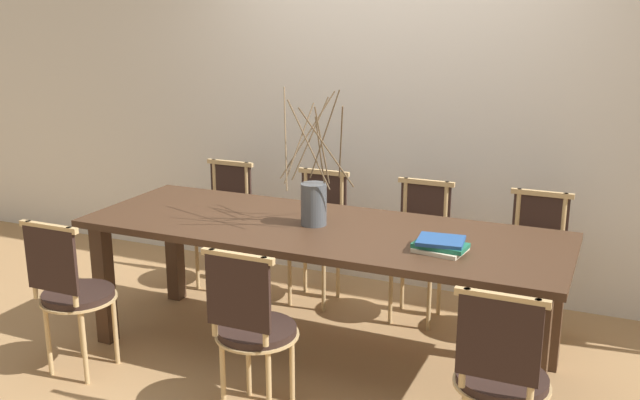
{
  "coord_description": "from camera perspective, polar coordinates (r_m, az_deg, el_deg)",
  "views": [
    {
      "loc": [
        1.5,
        -3.41,
        1.92
      ],
      "look_at": [
        0.0,
        0.0,
        0.92
      ],
      "focal_mm": 40.0,
      "sensor_mm": 36.0,
      "label": 1
    }
  ],
  "objects": [
    {
      "name": "ground_plane",
      "position": [
        4.19,
        0.0,
        -12.18
      ],
      "size": [
        16.0,
        16.0,
        0.0
      ],
      "primitive_type": "plane",
      "color": "#A87F51"
    },
    {
      "name": "wall_rear",
      "position": [
        4.9,
        5.99,
        11.27
      ],
      "size": [
        12.0,
        0.06,
        3.2
      ],
      "color": "silver",
      "rests_on": "ground_plane"
    },
    {
      "name": "dining_table",
      "position": [
        3.93,
        0.0,
        -3.44
      ],
      "size": [
        2.66,
        0.92,
        0.77
      ],
      "color": "#422B1C",
      "rests_on": "ground_plane"
    },
    {
      "name": "chair_near_leftend",
      "position": [
        4.01,
        -19.25,
        -6.77
      ],
      "size": [
        0.4,
        0.4,
        0.88
      ],
      "color": "black",
      "rests_on": "ground_plane"
    },
    {
      "name": "chair_near_left",
      "position": [
        3.41,
        -5.45,
        -9.92
      ],
      "size": [
        0.4,
        0.4,
        0.88
      ],
      "color": "black",
      "rests_on": "ground_plane"
    },
    {
      "name": "chair_near_center",
      "position": [
        3.07,
        14.26,
        -13.33
      ],
      "size": [
        0.4,
        0.4,
        0.88
      ],
      "color": "black",
      "rests_on": "ground_plane"
    },
    {
      "name": "chair_far_leftend",
      "position": [
        5.07,
        -7.74,
        -1.48
      ],
      "size": [
        0.4,
        0.4,
        0.88
      ],
      "rotation": [
        0.0,
        0.0,
        3.14
      ],
      "color": "black",
      "rests_on": "ground_plane"
    },
    {
      "name": "chair_far_left",
      "position": [
        4.75,
        -0.25,
        -2.49
      ],
      "size": [
        0.4,
        0.4,
        0.88
      ],
      "rotation": [
        0.0,
        0.0,
        3.14
      ],
      "color": "black",
      "rests_on": "ground_plane"
    },
    {
      "name": "chair_far_center",
      "position": [
        4.52,
        7.92,
        -3.55
      ],
      "size": [
        0.4,
        0.4,
        0.88
      ],
      "rotation": [
        0.0,
        0.0,
        3.14
      ],
      "color": "black",
      "rests_on": "ground_plane"
    },
    {
      "name": "chair_far_right",
      "position": [
        4.4,
        16.8,
        -4.62
      ],
      "size": [
        0.4,
        0.4,
        0.88
      ],
      "rotation": [
        0.0,
        0.0,
        3.14
      ],
      "color": "black",
      "rests_on": "ground_plane"
    },
    {
      "name": "vase_centerpiece",
      "position": [
        3.9,
        -0.51,
        -0.02
      ],
      "size": [
        0.45,
        0.45,
        0.74
      ],
      "color": "#4C5156",
      "rests_on": "dining_table"
    },
    {
      "name": "book_stack",
      "position": [
        3.55,
        9.62,
        -3.59
      ],
      "size": [
        0.27,
        0.23,
        0.06
      ],
      "color": "beige",
      "rests_on": "dining_table"
    }
  ]
}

